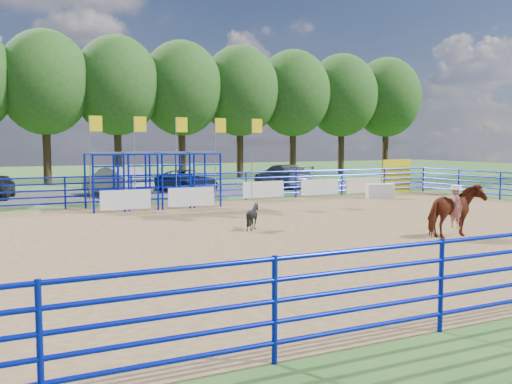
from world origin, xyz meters
TOP-DOWN VIEW (x-y plane):
  - ground at (0.00, 0.00)m, footprint 120.00×120.00m
  - arena_dirt at (0.00, 0.00)m, footprint 30.00×20.00m
  - gravel_strip at (0.00, 17.00)m, footprint 40.00×10.00m
  - announcer_table at (9.91, 7.74)m, footprint 1.59×1.16m
  - horse_and_rider at (3.98, -3.44)m, footprint 2.05×1.08m
  - calf at (-1.06, 0.83)m, footprint 0.88×0.80m
  - car_b at (-2.51, 15.41)m, footprint 3.08×5.25m
  - car_c at (1.93, 16.26)m, footprint 3.10×5.10m
  - car_d at (8.84, 16.74)m, footprint 2.28×5.37m
  - perimeter_fence at (0.00, 0.00)m, footprint 30.10×20.10m
  - chute_assembly at (-1.90, 8.84)m, footprint 19.32×2.41m
  - treeline at (0.00, 26.00)m, footprint 56.40×6.40m

SIDE VIEW (x-z plane):
  - ground at x=0.00m, z-range 0.00..0.00m
  - gravel_strip at x=0.00m, z-range 0.00..0.01m
  - arena_dirt at x=0.00m, z-range 0.00..0.02m
  - announcer_table at x=9.91m, z-range 0.02..0.79m
  - calf at x=-1.06m, z-range 0.02..0.94m
  - car_c at x=1.93m, z-range 0.01..1.33m
  - perimeter_fence at x=0.00m, z-range 0.00..1.50m
  - car_d at x=8.84m, z-range 0.01..1.56m
  - car_b at x=-2.51m, z-range 0.01..1.64m
  - horse_and_rider at x=3.98m, z-range -0.23..2.05m
  - chute_assembly at x=-1.90m, z-range -0.84..3.36m
  - treeline at x=0.00m, z-range 1.91..13.15m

